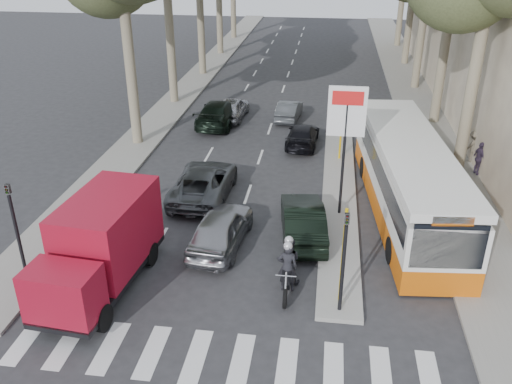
% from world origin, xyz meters
% --- Properties ---
extents(ground, '(120.00, 120.00, 0.00)m').
position_xyz_m(ground, '(0.00, 0.00, 0.00)').
color(ground, '#28282B').
rests_on(ground, ground).
extents(sidewalk_right, '(3.20, 70.00, 0.12)m').
position_xyz_m(sidewalk_right, '(8.60, 25.00, 0.06)').
color(sidewalk_right, gray).
rests_on(sidewalk_right, ground).
extents(median_left, '(2.40, 64.00, 0.12)m').
position_xyz_m(median_left, '(-8.00, 28.00, 0.06)').
color(median_left, gray).
rests_on(median_left, ground).
extents(traffic_island, '(1.50, 26.00, 0.16)m').
position_xyz_m(traffic_island, '(3.25, 11.00, 0.08)').
color(traffic_island, gray).
rests_on(traffic_island, ground).
extents(billboard, '(1.50, 12.10, 5.60)m').
position_xyz_m(billboard, '(3.25, 5.00, 3.70)').
color(billboard, yellow).
rests_on(billboard, ground).
extents(traffic_light_island, '(0.16, 0.41, 3.60)m').
position_xyz_m(traffic_light_island, '(3.25, -1.50, 2.49)').
color(traffic_light_island, black).
rests_on(traffic_light_island, ground).
extents(traffic_light_left, '(0.16, 0.41, 3.60)m').
position_xyz_m(traffic_light_left, '(-7.60, -1.00, 2.49)').
color(traffic_light_left, black).
rests_on(traffic_light_left, ground).
extents(silver_hatchback, '(2.16, 4.52, 1.49)m').
position_xyz_m(silver_hatchback, '(-1.25, 2.01, 0.75)').
color(silver_hatchback, '#919398').
rests_on(silver_hatchback, ground).
extents(dark_hatchback, '(2.16, 4.67, 1.48)m').
position_xyz_m(dark_hatchback, '(1.80, 3.09, 0.74)').
color(dark_hatchback, black).
rests_on(dark_hatchback, ground).
extents(queue_car_a, '(2.44, 5.23, 1.45)m').
position_xyz_m(queue_car_a, '(-2.82, 6.00, 0.73)').
color(queue_car_a, '#474A4E').
rests_on(queue_car_a, ground).
extents(queue_car_b, '(1.84, 4.11, 1.17)m').
position_xyz_m(queue_car_b, '(1.21, 13.00, 0.59)').
color(queue_car_b, black).
rests_on(queue_car_b, ground).
extents(queue_car_c, '(1.86, 4.14, 1.38)m').
position_xyz_m(queue_car_c, '(-3.50, 17.10, 0.69)').
color(queue_car_c, '#94959B').
rests_on(queue_car_c, ground).
extents(queue_car_d, '(1.57, 3.72, 1.19)m').
position_xyz_m(queue_car_d, '(0.10, 17.42, 0.60)').
color(queue_car_d, '#4A4E52').
rests_on(queue_car_d, ground).
extents(queue_car_e, '(2.33, 5.26, 1.50)m').
position_xyz_m(queue_car_e, '(-4.11, 15.86, 0.75)').
color(queue_car_e, black).
rests_on(queue_car_e, ground).
extents(red_truck, '(2.66, 5.93, 3.07)m').
position_xyz_m(red_truck, '(-4.64, -1.06, 1.62)').
color(red_truck, black).
rests_on(red_truck, ground).
extents(city_bus, '(3.74, 12.34, 3.20)m').
position_xyz_m(city_bus, '(5.98, 5.70, 1.69)').
color(city_bus, '#D0590B').
rests_on(city_bus, ground).
extents(motorcycle, '(0.82, 2.29, 1.95)m').
position_xyz_m(motorcycle, '(1.50, -0.35, 0.89)').
color(motorcycle, black).
rests_on(motorcycle, ground).
extents(pedestrian_near, '(0.72, 1.06, 1.65)m').
position_xyz_m(pedestrian_near, '(9.94, 9.98, 0.95)').
color(pedestrian_near, '#3A2D44').
rests_on(pedestrian_near, sidewalk_right).
extents(pedestrian_far, '(1.16, 0.91, 1.64)m').
position_xyz_m(pedestrian_far, '(10.00, 11.63, 0.94)').
color(pedestrian_far, brown).
rests_on(pedestrian_far, sidewalk_right).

